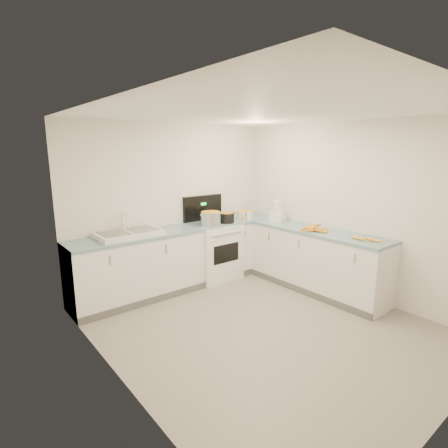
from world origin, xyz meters
TOP-DOWN VIEW (x-y plane):
  - floor at (0.00, 0.00)m, footprint 3.50×4.00m
  - ceiling at (0.00, 0.00)m, footprint 3.50×4.00m
  - wall_back at (0.00, 2.00)m, footprint 3.50×0.00m
  - wall_left at (-1.75, 0.00)m, footprint 0.00×4.00m
  - wall_right at (1.75, 0.00)m, footprint 0.00×4.00m
  - counter_back at (0.00, 1.70)m, footprint 3.50×0.62m
  - counter_right at (1.45, 0.30)m, footprint 0.62×2.20m
  - stove at (0.55, 1.69)m, footprint 0.76×0.65m
  - sink at (-0.90, 1.70)m, footprint 0.86×0.52m
  - steel_pot at (0.41, 1.56)m, footprint 0.36×0.36m
  - black_pot at (0.73, 1.56)m, footprint 0.30×0.30m
  - wooden_spoon at (0.73, 1.56)m, footprint 0.33×0.24m
  - mixing_bowl at (1.22, 1.66)m, footprint 0.29×0.29m
  - extract_bottle at (1.09, 1.51)m, footprint 0.04×0.04m
  - spice_jar at (1.07, 1.50)m, footprint 0.06×0.06m
  - food_processor at (1.45, 1.11)m, footprint 0.24×0.26m
  - carrot_pile at (1.35, 0.28)m, footprint 0.43×0.42m
  - peeled_carrots at (1.41, -0.51)m, footprint 0.19×0.43m
  - peelings at (-1.11, 1.73)m, footprint 0.23×0.26m

SIDE VIEW (x-z plane):
  - floor at x=0.00m, z-range 0.00..0.00m
  - counter_back at x=0.00m, z-range 0.00..0.94m
  - counter_right at x=1.45m, z-range 0.00..0.94m
  - stove at x=0.55m, z-range -0.21..1.15m
  - peeled_carrots at x=1.41m, z-range 0.94..0.98m
  - carrot_pile at x=1.35m, z-range 0.93..1.02m
  - sink at x=-0.90m, z-range 0.82..1.13m
  - spice_jar at x=1.07m, z-range 0.94..1.04m
  - extract_bottle at x=1.09m, z-range 0.94..1.05m
  - mixing_bowl at x=1.22m, z-range 0.94..1.07m
  - black_pot at x=0.73m, z-range 0.92..1.10m
  - peelings at x=-1.11m, z-range 1.01..1.02m
  - steel_pot at x=0.41m, z-range 0.92..1.16m
  - food_processor at x=1.45m, z-range 0.91..1.29m
  - wooden_spoon at x=0.73m, z-range 1.10..1.12m
  - wall_back at x=0.00m, z-range 0.00..2.50m
  - wall_left at x=-1.75m, z-range 0.00..2.50m
  - wall_right at x=1.75m, z-range 0.00..2.50m
  - ceiling at x=0.00m, z-range 2.50..2.50m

